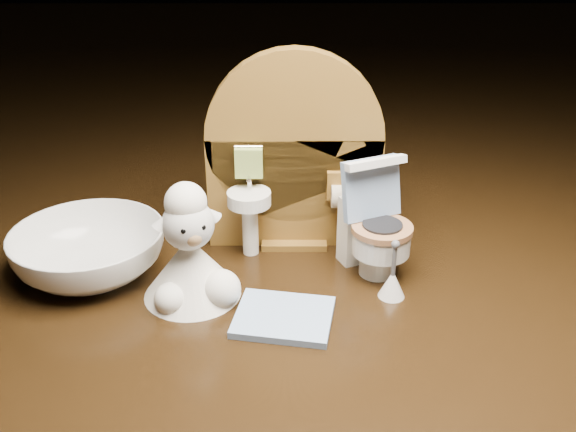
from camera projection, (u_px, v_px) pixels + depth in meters
name	position (u px, v px, depth m)	size (l,w,h in m)	color
backdrop_panel	(293.00, 163.00, 0.47)	(0.13, 0.05, 0.15)	brown
toy_toilet	(373.00, 230.00, 0.45)	(0.05, 0.06, 0.09)	white
bath_mat	(284.00, 317.00, 0.41)	(0.06, 0.05, 0.00)	#85A4CD
toilet_brush	(392.00, 282.00, 0.43)	(0.02, 0.02, 0.04)	white
plush_lamb	(191.00, 258.00, 0.42)	(0.07, 0.07, 0.09)	white
ceramic_bowl	(89.00, 252.00, 0.45)	(0.11, 0.11, 0.03)	white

